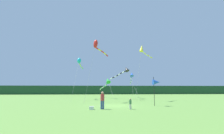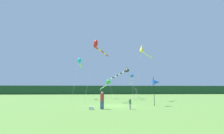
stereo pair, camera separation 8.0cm
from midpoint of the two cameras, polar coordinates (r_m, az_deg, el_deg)
ground_plane at (r=19.96m, az=1.45°, el=-14.02°), size 120.00×120.00×0.00m
distant_treeline at (r=64.79m, az=-2.58°, el=-8.42°), size 108.00×2.28×3.48m
person_adult at (r=16.48m, az=-3.51°, el=-11.74°), size 0.40×0.40×1.80m
person_child at (r=16.50m, az=6.79°, el=-13.04°), size 0.24×0.24×1.11m
cooler_box at (r=16.39m, az=-7.49°, el=-14.69°), size 0.48×0.39×0.31m
banner_flag_pole at (r=20.44m, az=16.05°, el=-5.46°), size 0.90×0.70×3.56m
kite_cyan at (r=33.03m, az=-11.77°, el=1.99°), size 1.09×8.37×8.62m
kite_yellow at (r=29.30m, az=11.21°, el=6.36°), size 4.45×3.77×10.20m
kite_black at (r=32.19m, az=4.72°, el=-1.27°), size 5.01×7.43×6.78m
kite_blue at (r=36.15m, az=7.30°, el=-3.31°), size 1.43×9.16×6.04m
kite_red at (r=26.20m, az=-5.52°, el=7.90°), size 3.73×5.10×10.25m
kite_green at (r=35.26m, az=-1.72°, el=-5.33°), size 2.88×10.37×4.84m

